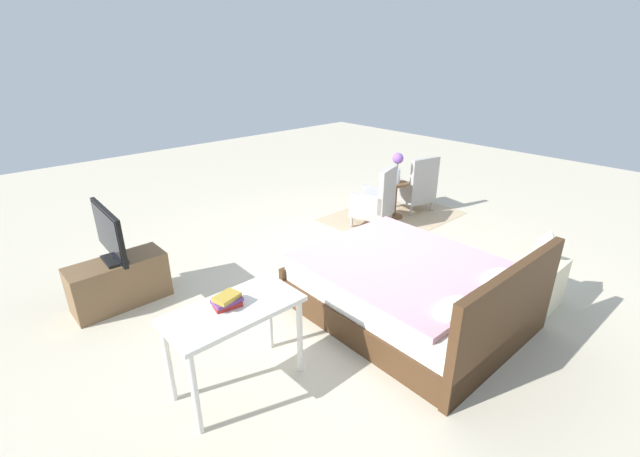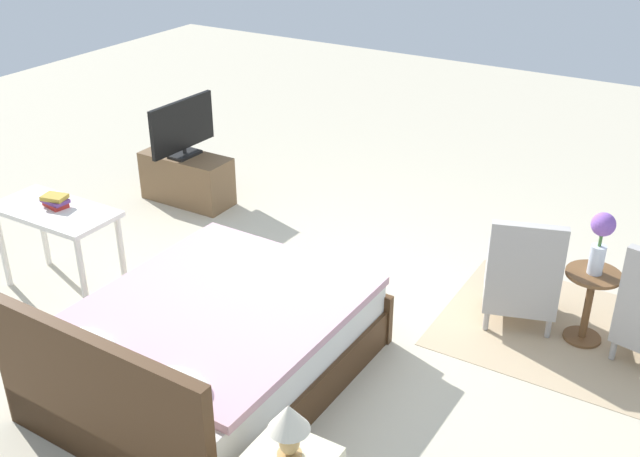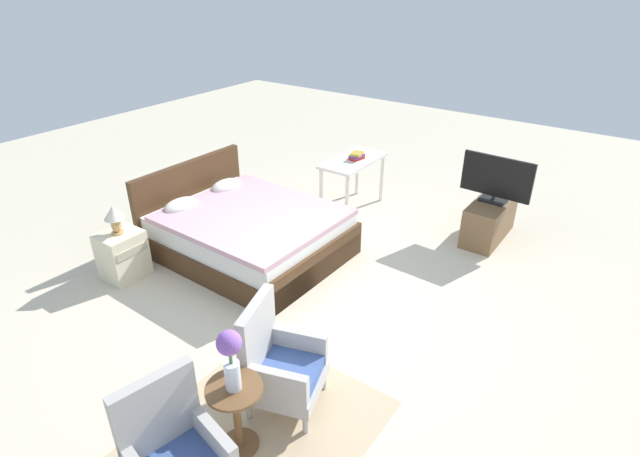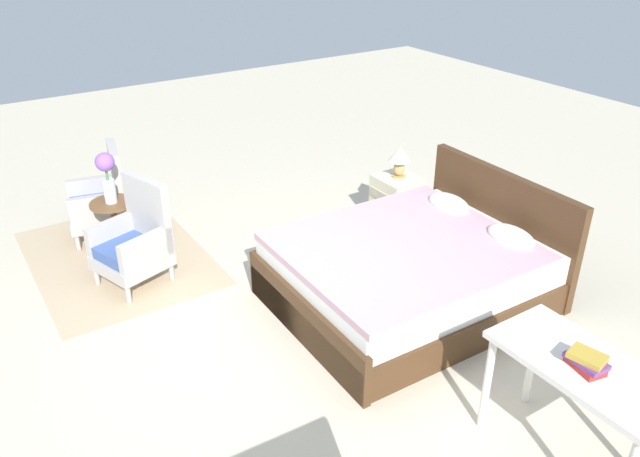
{
  "view_description": "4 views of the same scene",
  "coord_description": "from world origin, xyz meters",
  "px_view_note": "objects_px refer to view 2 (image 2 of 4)",
  "views": [
    {
      "loc": [
        3.37,
        3.23,
        2.56
      ],
      "look_at": [
        0.3,
        -0.11,
        0.62
      ],
      "focal_mm": 24.0,
      "sensor_mm": 36.0,
      "label": 1
    },
    {
      "loc": [
        -2.59,
        4.3,
        3.32
      ],
      "look_at": [
        -0.1,
        0.15,
        0.85
      ],
      "focal_mm": 42.0,
      "sensor_mm": 36.0,
      "label": 2
    },
    {
      "loc": [
        -3.56,
        -2.64,
        3.12
      ],
      "look_at": [
        0.06,
        -0.05,
        0.76
      ],
      "focal_mm": 28.0,
      "sensor_mm": 36.0,
      "label": 3
    },
    {
      "loc": [
        3.48,
        -1.93,
        3.01
      ],
      "look_at": [
        -0.02,
        0.34,
        0.82
      ],
      "focal_mm": 35.0,
      "sensor_mm": 36.0,
      "label": 4
    }
  ],
  "objects_px": {
    "side_table": "(589,298)",
    "tv_flatscreen": "(182,127)",
    "armchair_by_window_right": "(521,279)",
    "book_stack": "(55,201)",
    "bed": "(209,347)",
    "tv_stand": "(187,179)",
    "flower_vase": "(601,237)",
    "table_lamp": "(289,423)",
    "vanity_desk": "(56,221)"
  },
  "relations": [
    {
      "from": "flower_vase",
      "to": "table_lamp",
      "type": "bearing_deg",
      "value": 70.87
    },
    {
      "from": "table_lamp",
      "to": "tv_stand",
      "type": "xyz_separation_m",
      "value": [
        3.25,
        -3.02,
        -0.5
      ]
    },
    {
      "from": "book_stack",
      "to": "vanity_desk",
      "type": "bearing_deg",
      "value": 117.6
    },
    {
      "from": "armchair_by_window_right",
      "to": "book_stack",
      "type": "relative_size",
      "value": 4.14
    },
    {
      "from": "armchair_by_window_right",
      "to": "vanity_desk",
      "type": "distance_m",
      "value": 3.71
    },
    {
      "from": "book_stack",
      "to": "tv_flatscreen",
      "type": "bearing_deg",
      "value": -82.42
    },
    {
      "from": "tv_stand",
      "to": "side_table",
      "type": "bearing_deg",
      "value": 174.64
    },
    {
      "from": "tv_flatscreen",
      "to": "armchair_by_window_right",
      "type": "bearing_deg",
      "value": 173.49
    },
    {
      "from": "tv_stand",
      "to": "tv_flatscreen",
      "type": "relative_size",
      "value": 1.11
    },
    {
      "from": "side_table",
      "to": "tv_flatscreen",
      "type": "xyz_separation_m",
      "value": [
        4.16,
        -0.39,
        0.45
      ]
    },
    {
      "from": "armchair_by_window_right",
      "to": "flower_vase",
      "type": "xyz_separation_m",
      "value": [
        -0.5,
        -0.03,
        0.49
      ]
    },
    {
      "from": "tv_flatscreen",
      "to": "book_stack",
      "type": "relative_size",
      "value": 3.89
    },
    {
      "from": "vanity_desk",
      "to": "flower_vase",
      "type": "bearing_deg",
      "value": -158.96
    },
    {
      "from": "flower_vase",
      "to": "vanity_desk",
      "type": "bearing_deg",
      "value": 21.04
    },
    {
      "from": "flower_vase",
      "to": "book_stack",
      "type": "distance_m",
      "value": 4.18
    },
    {
      "from": "armchair_by_window_right",
      "to": "tv_stand",
      "type": "relative_size",
      "value": 0.96
    },
    {
      "from": "bed",
      "to": "vanity_desk",
      "type": "xyz_separation_m",
      "value": [
        1.82,
        -0.35,
        0.33
      ]
    },
    {
      "from": "armchair_by_window_right",
      "to": "book_stack",
      "type": "xyz_separation_m",
      "value": [
        3.41,
        1.43,
        0.41
      ]
    },
    {
      "from": "bed",
      "to": "tv_stand",
      "type": "distance_m",
      "value": 3.06
    },
    {
      "from": "side_table",
      "to": "table_lamp",
      "type": "height_order",
      "value": "table_lamp"
    },
    {
      "from": "flower_vase",
      "to": "vanity_desk",
      "type": "distance_m",
      "value": 4.18
    },
    {
      "from": "vanity_desk",
      "to": "book_stack",
      "type": "bearing_deg",
      "value": -62.4
    },
    {
      "from": "flower_vase",
      "to": "tv_stand",
      "type": "distance_m",
      "value": 4.22
    },
    {
      "from": "tv_flatscreen",
      "to": "tv_stand",
      "type": "bearing_deg",
      "value": 177.64
    },
    {
      "from": "bed",
      "to": "book_stack",
      "type": "relative_size",
      "value": 9.59
    },
    {
      "from": "table_lamp",
      "to": "vanity_desk",
      "type": "bearing_deg",
      "value": -20.78
    },
    {
      "from": "tv_flatscreen",
      "to": "book_stack",
      "type": "distance_m",
      "value": 1.86
    },
    {
      "from": "armchair_by_window_right",
      "to": "side_table",
      "type": "bearing_deg",
      "value": -176.86
    },
    {
      "from": "flower_vase",
      "to": "tv_stand",
      "type": "relative_size",
      "value": 0.5
    },
    {
      "from": "vanity_desk",
      "to": "tv_stand",
      "type": "bearing_deg",
      "value": -82.01
    },
    {
      "from": "table_lamp",
      "to": "tv_flatscreen",
      "type": "relative_size",
      "value": 0.38
    },
    {
      "from": "bed",
      "to": "book_stack",
      "type": "height_order",
      "value": "bed"
    },
    {
      "from": "bed",
      "to": "side_table",
      "type": "relative_size",
      "value": 3.69
    },
    {
      "from": "side_table",
      "to": "flower_vase",
      "type": "xyz_separation_m",
      "value": [
        0.0,
        0.0,
        0.51
      ]
    },
    {
      "from": "bed",
      "to": "armchair_by_window_right",
      "type": "relative_size",
      "value": 2.32
    },
    {
      "from": "tv_stand",
      "to": "tv_flatscreen",
      "type": "bearing_deg",
      "value": -2.36
    },
    {
      "from": "armchair_by_window_right",
      "to": "book_stack",
      "type": "bearing_deg",
      "value": 22.72
    },
    {
      "from": "table_lamp",
      "to": "book_stack",
      "type": "bearing_deg",
      "value": -21.33
    },
    {
      "from": "armchair_by_window_right",
      "to": "tv_flatscreen",
      "type": "bearing_deg",
      "value": -6.51
    },
    {
      "from": "table_lamp",
      "to": "vanity_desk",
      "type": "height_order",
      "value": "table_lamp"
    },
    {
      "from": "side_table",
      "to": "tv_flatscreen",
      "type": "relative_size",
      "value": 0.67
    },
    {
      "from": "side_table",
      "to": "flower_vase",
      "type": "bearing_deg",
      "value": 0.0
    },
    {
      "from": "bed",
      "to": "flower_vase",
      "type": "xyz_separation_m",
      "value": [
        -2.08,
        -1.85,
        0.57
      ]
    },
    {
      "from": "bed",
      "to": "armchair_by_window_right",
      "type": "distance_m",
      "value": 2.41
    },
    {
      "from": "armchair_by_window_right",
      "to": "side_table",
      "type": "distance_m",
      "value": 0.5
    },
    {
      "from": "armchair_by_window_right",
      "to": "table_lamp",
      "type": "bearing_deg",
      "value": 81.06
    },
    {
      "from": "side_table",
      "to": "flower_vase",
      "type": "distance_m",
      "value": 0.51
    },
    {
      "from": "armchair_by_window_right",
      "to": "side_table",
      "type": "relative_size",
      "value": 1.59
    },
    {
      "from": "bed",
      "to": "flower_vase",
      "type": "relative_size",
      "value": 4.47
    },
    {
      "from": "bed",
      "to": "book_stack",
      "type": "bearing_deg",
      "value": -12.09
    }
  ]
}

